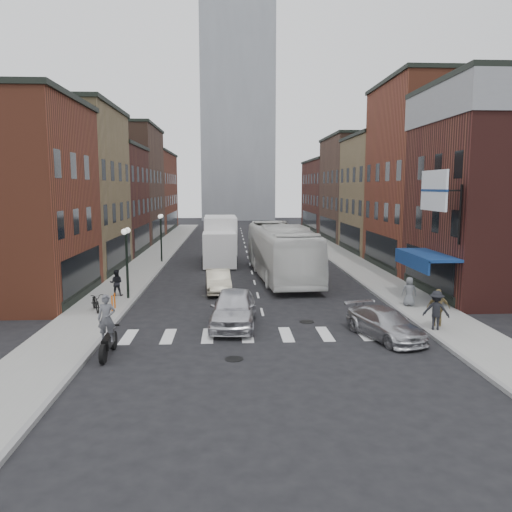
# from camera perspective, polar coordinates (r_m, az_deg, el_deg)

# --- Properties ---
(ground) EXTENTS (160.00, 160.00, 0.00)m
(ground) POSITION_cam_1_polar(r_m,az_deg,el_deg) (24.82, 0.85, -6.99)
(ground) COLOR black
(ground) RESTS_ON ground
(sidewalk_left) EXTENTS (3.00, 74.00, 0.15)m
(sidewalk_left) POSITION_cam_1_polar(r_m,az_deg,el_deg) (46.87, -11.40, 0.02)
(sidewalk_left) COLOR gray
(sidewalk_left) RESTS_ON ground
(sidewalk_right) EXTENTS (3.00, 74.00, 0.15)m
(sidewalk_right) POSITION_cam_1_polar(r_m,az_deg,el_deg) (47.45, 9.36, 0.17)
(sidewalk_right) COLOR gray
(sidewalk_right) RESTS_ON ground
(curb_left) EXTENTS (0.20, 74.00, 0.16)m
(curb_left) POSITION_cam_1_polar(r_m,az_deg,el_deg) (46.68, -9.57, -0.05)
(curb_left) COLOR gray
(curb_left) RESTS_ON ground
(curb_right) EXTENTS (0.20, 74.00, 0.16)m
(curb_right) POSITION_cam_1_polar(r_m,az_deg,el_deg) (47.16, 7.57, 0.07)
(curb_right) COLOR gray
(curb_right) RESTS_ON ground
(crosswalk_stripes) EXTENTS (12.00, 2.20, 0.01)m
(crosswalk_stripes) POSITION_cam_1_polar(r_m,az_deg,el_deg) (21.94, 1.38, -9.00)
(crosswalk_stripes) COLOR silver
(crosswalk_stripes) RESTS_ON ground
(bldg_left_mid_a) EXTENTS (10.30, 10.20, 12.30)m
(bldg_left_mid_a) POSITION_cam_1_polar(r_m,az_deg,el_deg) (40.22, -22.59, 6.99)
(bldg_left_mid_a) COLOR olive
(bldg_left_mid_a) RESTS_ON ground
(bldg_left_mid_b) EXTENTS (10.30, 10.20, 10.30)m
(bldg_left_mid_b) POSITION_cam_1_polar(r_m,az_deg,el_deg) (49.78, -18.68, 6.09)
(bldg_left_mid_b) COLOR #461C19
(bldg_left_mid_b) RESTS_ON ground
(bldg_left_far_a) EXTENTS (10.30, 12.20, 13.30)m
(bldg_left_far_a) POSITION_cam_1_polar(r_m,az_deg,el_deg) (60.43, -15.92, 7.87)
(bldg_left_far_a) COLOR #4D3226
(bldg_left_far_a) RESTS_ON ground
(bldg_left_far_b) EXTENTS (10.30, 16.20, 11.30)m
(bldg_left_far_b) POSITION_cam_1_polar(r_m,az_deg,el_deg) (74.15, -13.48, 7.13)
(bldg_left_far_b) COLOR brown
(bldg_left_far_b) RESTS_ON ground
(bldg_right_mid_a) EXTENTS (10.30, 10.20, 14.30)m
(bldg_right_mid_a) POSITION_cam_1_polar(r_m,az_deg,el_deg) (41.41, 20.91, 8.47)
(bldg_right_mid_a) COLOR brown
(bldg_right_mid_a) RESTS_ON ground
(bldg_right_mid_b) EXTENTS (10.30, 10.20, 11.30)m
(bldg_right_mid_b) POSITION_cam_1_polar(r_m,az_deg,el_deg) (50.73, 16.25, 6.78)
(bldg_right_mid_b) COLOR olive
(bldg_right_mid_b) RESTS_ON ground
(bldg_right_far_a) EXTENTS (10.30, 12.20, 12.30)m
(bldg_right_far_a) POSITION_cam_1_polar(r_m,az_deg,el_deg) (61.22, 12.88, 7.50)
(bldg_right_far_a) COLOR #4D3226
(bldg_right_far_a) RESTS_ON ground
(bldg_right_far_b) EXTENTS (10.30, 16.20, 10.30)m
(bldg_right_far_b) POSITION_cam_1_polar(r_m,az_deg,el_deg) (74.80, 9.92, 6.86)
(bldg_right_far_b) COLOR #461C19
(bldg_right_far_b) RESTS_ON ground
(awning_blue) EXTENTS (1.80, 5.00, 0.78)m
(awning_blue) POSITION_cam_1_polar(r_m,az_deg,el_deg) (28.70, 18.59, -0.02)
(awning_blue) COLOR navy
(awning_blue) RESTS_ON ground
(billboard_sign) EXTENTS (1.52, 3.00, 3.70)m
(billboard_sign) POSITION_cam_1_polar(r_m,az_deg,el_deg) (26.47, 19.83, 6.91)
(billboard_sign) COLOR black
(billboard_sign) RESTS_ON ground
(distant_tower) EXTENTS (14.00, 14.00, 50.00)m
(distant_tower) POSITION_cam_1_polar(r_m,az_deg,el_deg) (103.63, -2.14, 18.26)
(distant_tower) COLOR #9399A0
(distant_tower) RESTS_ON ground
(streetlamp_near) EXTENTS (0.32, 1.22, 4.11)m
(streetlamp_near) POSITION_cam_1_polar(r_m,az_deg,el_deg) (28.73, -14.58, 0.72)
(streetlamp_near) COLOR black
(streetlamp_near) RESTS_ON ground
(streetlamp_far) EXTENTS (0.32, 1.22, 4.11)m
(streetlamp_far) POSITION_cam_1_polar(r_m,az_deg,el_deg) (42.47, -10.81, 3.09)
(streetlamp_far) COLOR black
(streetlamp_far) RESTS_ON ground
(bike_rack) EXTENTS (0.08, 0.68, 0.80)m
(bike_rack) POSITION_cam_1_polar(r_m,az_deg,el_deg) (26.58, -15.99, -5.07)
(bike_rack) COLOR #D8590C
(bike_rack) RESTS_ON sidewalk_left
(box_truck) EXTENTS (2.87, 8.88, 3.84)m
(box_truck) POSITION_cam_1_polar(r_m,az_deg,el_deg) (42.30, -4.11, 1.81)
(box_truck) COLOR white
(box_truck) RESTS_ON ground
(motorcycle_rider) EXTENTS (0.68, 2.36, 2.40)m
(motorcycle_rider) POSITION_cam_1_polar(r_m,az_deg,el_deg) (19.74, -16.64, -7.87)
(motorcycle_rider) COLOR black
(motorcycle_rider) RESTS_ON ground
(transit_bus) EXTENTS (4.13, 13.74, 3.77)m
(transit_bus) POSITION_cam_1_polar(r_m,az_deg,el_deg) (35.02, 2.88, 0.53)
(transit_bus) COLOR white
(transit_bus) RESTS_ON ground
(sedan_left_near) EXTENTS (2.36, 5.11, 1.70)m
(sedan_left_near) POSITION_cam_1_polar(r_m,az_deg,el_deg) (23.10, -2.60, -5.96)
(sedan_left_near) COLOR silver
(sedan_left_near) RESTS_ON ground
(sedan_left_far) EXTENTS (1.73, 4.24, 1.37)m
(sedan_left_far) POSITION_cam_1_polar(r_m,az_deg,el_deg) (30.47, -4.34, -2.89)
(sedan_left_far) COLOR beige
(sedan_left_far) RESTS_ON ground
(curb_car) EXTENTS (3.00, 4.60, 1.24)m
(curb_car) POSITION_cam_1_polar(r_m,az_deg,el_deg) (22.03, 14.54, -7.51)
(curb_car) COLOR #B2B3B7
(curb_car) RESTS_ON ground
(parked_bicycle) EXTENTS (1.27, 1.86, 0.93)m
(parked_bicycle) POSITION_cam_1_polar(r_m,az_deg,el_deg) (26.57, -17.84, -5.02)
(parked_bicycle) COLOR black
(parked_bicycle) RESTS_ON sidewalk_left
(ped_left_solo) EXTENTS (0.76, 0.46, 1.52)m
(ped_left_solo) POSITION_cam_1_polar(r_m,az_deg,el_deg) (29.81, -15.69, -2.96)
(ped_left_solo) COLOR black
(ped_left_solo) RESTS_ON sidewalk_left
(ped_right_a) EXTENTS (1.24, 0.94, 1.73)m
(ped_right_a) POSITION_cam_1_polar(r_m,az_deg,el_deg) (23.37, 19.90, -5.84)
(ped_right_a) COLOR black
(ped_right_a) RESTS_ON sidewalk_right
(ped_right_b) EXTENTS (1.08, 0.72, 1.69)m
(ped_right_b) POSITION_cam_1_polar(r_m,az_deg,el_deg) (23.98, 20.12, -5.55)
(ped_right_b) COLOR olive
(ped_right_b) RESTS_ON sidewalk_right
(ped_right_c) EXTENTS (0.85, 0.65, 1.54)m
(ped_right_c) POSITION_cam_1_polar(r_m,az_deg,el_deg) (27.50, 17.11, -3.90)
(ped_right_c) COLOR slate
(ped_right_c) RESTS_ON sidewalk_right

